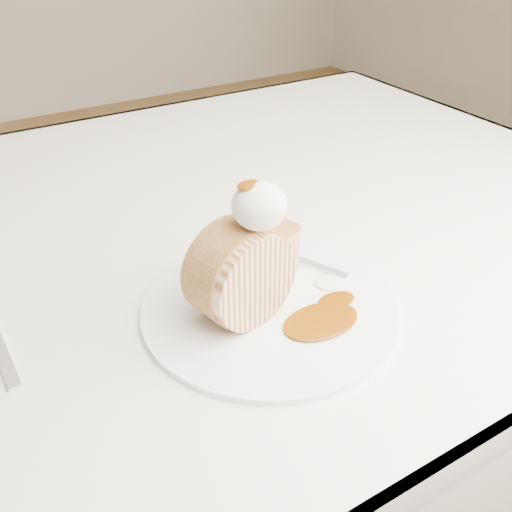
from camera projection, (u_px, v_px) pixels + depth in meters
table at (156, 285)px, 0.78m from camera, size 1.40×0.90×0.75m
plate at (269, 307)px, 0.59m from camera, size 0.34×0.34×0.01m
roulade_slice at (241, 274)px, 0.54m from camera, size 0.11×0.07×0.10m
cake_chunk at (264, 253)px, 0.62m from camera, size 0.07×0.07×0.05m
whipped_cream at (259, 206)px, 0.51m from camera, size 0.05×0.05×0.04m
caramel_drizzle at (251, 180)px, 0.50m from camera, size 0.03×0.02×0.01m
caramel_pool at (321, 321)px, 0.56m from camera, size 0.09×0.08×0.00m
fork at (303, 262)px, 0.65m from camera, size 0.09×0.15×0.00m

